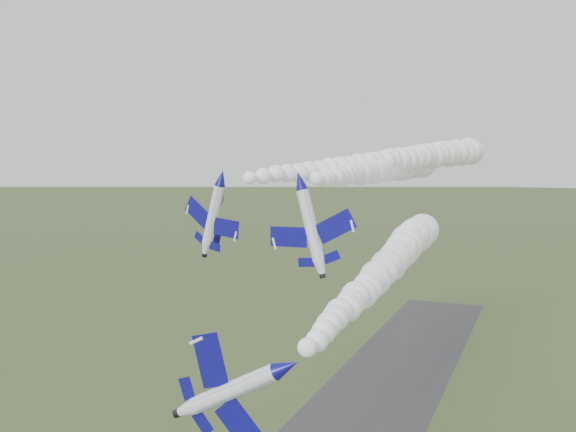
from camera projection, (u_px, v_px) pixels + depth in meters
name	position (u px, v px, depth m)	size (l,w,h in m)	color
jet_lead	(286.00, 367.00, 52.46)	(5.20, 13.02, 9.58)	white
smoke_trail_jet_lead	(383.00, 269.00, 85.03)	(5.69, 64.72, 5.69)	white
jet_pair_left	(221.00, 178.00, 81.12)	(9.70, 11.82, 3.88)	white
smoke_trail_jet_pair_left	(387.00, 161.00, 111.44)	(5.61, 75.00, 5.61)	white
jet_pair_right	(300.00, 181.00, 76.35)	(10.52, 13.05, 3.95)	white
smoke_trail_jet_pair_right	(382.00, 169.00, 109.48)	(5.81, 66.99, 5.81)	white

